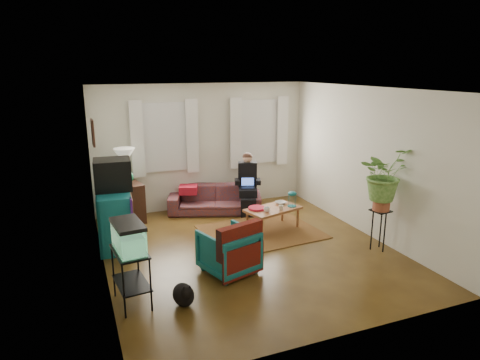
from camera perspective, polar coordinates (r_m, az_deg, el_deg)
name	(u,v)px	position (r m, az deg, el deg)	size (l,w,h in m)	color
floor	(249,251)	(7.10, 1.21, -9.39)	(4.50, 5.00, 0.01)	#4F2B14
ceiling	(250,89)	(6.48, 1.34, 12.05)	(4.50, 5.00, 0.01)	white
wall_back	(203,147)	(8.98, -4.97, 4.44)	(4.50, 0.01, 2.60)	silver
wall_front	(343,228)	(4.58, 13.60, -6.25)	(4.50, 0.01, 2.60)	silver
wall_left	(99,188)	(6.18, -18.32, -1.07)	(0.01, 5.00, 2.60)	silver
wall_right	(368,162)	(7.81, 16.67, 2.28)	(0.01, 5.00, 2.60)	silver
window_left	(165,137)	(8.73, -10.03, 5.63)	(1.08, 0.04, 1.38)	white
window_right	(258,132)	(9.35, 2.43, 6.45)	(1.08, 0.04, 1.38)	white
curtains_left	(165,138)	(8.65, -9.92, 5.55)	(1.36, 0.06, 1.50)	white
curtains_right	(260,132)	(9.28, 2.63, 6.38)	(1.36, 0.06, 1.50)	white
picture_frame	(94,133)	(6.89, -18.95, 5.99)	(0.04, 0.32, 0.40)	#3D2616
area_rug	(261,232)	(7.85, 2.85, -6.91)	(2.00, 1.60, 0.01)	brown
sofa	(215,195)	(8.81, -3.38, -1.99)	(1.87, 0.74, 0.73)	brown
seated_person	(248,186)	(8.76, 1.02, -0.75)	(0.47, 0.58, 1.12)	black
side_table	(128,203)	(8.47, -14.73, -3.05)	(0.53, 0.53, 0.77)	#3E2217
table_lamp	(125,167)	(8.29, -15.05, 1.64)	(0.39, 0.39, 0.70)	white
dresser	(115,218)	(7.43, -16.35, -4.94)	(0.53, 1.06, 0.95)	#135674
crt_tv	(113,174)	(7.33, -16.62, 0.73)	(0.58, 0.53, 0.51)	black
aquarium_stand	(131,277)	(5.66, -14.28, -12.48)	(0.36, 0.65, 0.73)	black
aquarium	(128,236)	(5.43, -14.65, -7.28)	(0.32, 0.59, 0.38)	#7FD899
black_cat	(183,293)	(5.60, -7.57, -14.65)	(0.26, 0.41, 0.35)	black
armchair	(228,249)	(6.28, -1.55, -9.14)	(0.71, 0.66, 0.72)	#115D69
serape_throw	(241,245)	(6.02, 0.08, -8.67)	(0.73, 0.17, 0.60)	#9E0A0A
coffee_table	(273,219)	(7.93, 4.39, -5.17)	(1.00, 0.55, 0.41)	brown
cup_a	(267,209)	(7.64, 3.60, -3.95)	(0.11, 0.11, 0.09)	white
cup_b	(281,208)	(7.76, 5.48, -3.69)	(0.09, 0.09, 0.09)	beige
bowl	(281,203)	(8.09, 5.44, -3.05)	(0.20, 0.20, 0.05)	white
snack_tray	(257,208)	(7.78, 2.25, -3.77)	(0.31, 0.31, 0.04)	#B21414
birdcage	(292,199)	(7.95, 6.96, -2.51)	(0.16, 0.16, 0.29)	#115B6B
plant_stand	(379,230)	(7.37, 18.04, -6.35)	(0.29, 0.29, 0.68)	black
potted_plant	(383,182)	(7.13, 18.56, -0.23)	(0.78, 0.67, 0.87)	#599947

